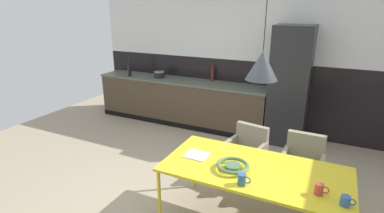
{
  "coord_description": "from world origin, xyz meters",
  "views": [
    {
      "loc": [
        1.35,
        -2.71,
        2.29
      ],
      "look_at": [
        -0.39,
        0.85,
        0.97
      ],
      "focal_mm": 27.8,
      "sensor_mm": 36.0,
      "label": 1
    }
  ],
  "objects": [
    {
      "name": "refrigerator_column",
      "position": [
        0.69,
        2.44,
        1.02
      ],
      "size": [
        0.64,
        0.6,
        2.04
      ],
      "primitive_type": "cube",
      "color": "#232326",
      "rests_on": "ground"
    },
    {
      "name": "bottle_spice_small",
      "position": [
        -2.55,
        2.28,
        1.05
      ],
      "size": [
        0.07,
        0.07,
        0.34
      ],
      "color": "black",
      "rests_on": "kitchen_counter"
    },
    {
      "name": "fruit_bowl",
      "position": [
        0.55,
        -0.13,
        0.77
      ],
      "size": [
        0.33,
        0.33,
        0.06
      ],
      "color": "#4C704C",
      "rests_on": "dining_table"
    },
    {
      "name": "ground_plane",
      "position": [
        0.0,
        0.0,
        0.0
      ],
      "size": [
        8.74,
        8.74,
        0.0
      ],
      "primitive_type": "plane",
      "color": "tan"
    },
    {
      "name": "bottle_oil_tall",
      "position": [
        -0.81,
        2.65,
        1.03
      ],
      "size": [
        0.06,
        0.06,
        0.3
      ],
      "color": "maroon",
      "rests_on": "kitchen_counter"
    },
    {
      "name": "back_wall_panel_upper",
      "position": [
        0.0,
        2.8,
        2.01
      ],
      "size": [
        6.72,
        0.12,
        1.34
      ],
      "primitive_type": "cube",
      "color": "silver",
      "rests_on": "back_wall_splashback_dark"
    },
    {
      "name": "mug_white_ceramic",
      "position": [
        0.72,
        -0.35,
        0.78
      ],
      "size": [
        0.13,
        0.08,
        0.11
      ],
      "color": "#335B93",
      "rests_on": "dining_table"
    },
    {
      "name": "armchair_corner_seat",
      "position": [
        0.42,
        0.93,
        0.5
      ],
      "size": [
        0.56,
        0.55,
        0.77
      ],
      "rotation": [
        0.0,
        0.0,
        2.96
      ],
      "color": "gray",
      "rests_on": "ground"
    },
    {
      "name": "kitchen_counter",
      "position": [
        -1.43,
        2.44,
        0.45
      ],
      "size": [
        3.6,
        0.63,
        0.91
      ],
      "color": "#48392A",
      "rests_on": "ground"
    },
    {
      "name": "cooking_pot",
      "position": [
        -1.91,
        2.44,
        0.97
      ],
      "size": [
        0.22,
        0.22,
        0.15
      ],
      "color": "black",
      "rests_on": "kitchen_counter"
    },
    {
      "name": "open_book",
      "position": [
        0.1,
        -0.02,
        0.73
      ],
      "size": [
        0.25,
        0.22,
        0.02
      ],
      "color": "white",
      "rests_on": "dining_table"
    },
    {
      "name": "pendant_lamp_over_table_near",
      "position": [
        0.75,
        -0.02,
        1.79
      ],
      "size": [
        0.3,
        0.3,
        0.97
      ],
      "color": "black"
    },
    {
      "name": "armchair_by_stool",
      "position": [
        1.15,
        0.85,
        0.52
      ],
      "size": [
        0.5,
        0.48,
        0.81
      ],
      "rotation": [
        0.0,
        0.0,
        3.12
      ],
      "color": "gray",
      "rests_on": "ground"
    },
    {
      "name": "mug_wide_latte",
      "position": [
        1.58,
        -0.28,
        0.77
      ],
      "size": [
        0.12,
        0.08,
        0.09
      ],
      "color": "#335B93",
      "rests_on": "dining_table"
    },
    {
      "name": "dining_table",
      "position": [
        0.75,
        -0.01,
        0.69
      ],
      "size": [
        1.87,
        0.93,
        0.73
      ],
      "color": "gold",
      "rests_on": "ground"
    },
    {
      "name": "back_wall_splashback_dark",
      "position": [
        0.0,
        2.8,
        0.67
      ],
      "size": [
        6.72,
        0.12,
        1.34
      ],
      "primitive_type": "cube",
      "color": "black",
      "rests_on": "ground"
    },
    {
      "name": "mug_short_terracotta",
      "position": [
        1.37,
        -0.2,
        0.78
      ],
      "size": [
        0.12,
        0.07,
        0.1
      ],
      "color": "#B23D33",
      "rests_on": "dining_table"
    }
  ]
}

